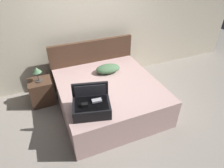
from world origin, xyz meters
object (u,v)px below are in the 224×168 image
object	(u,v)px
bed	(109,97)
pillow_near_headboard	(108,69)
table_lamp	(37,71)
hard_case_large	(91,105)
nightstand	(42,92)

from	to	relation	value
bed	pillow_near_headboard	size ratio (longest dim) A/B	3.78
pillow_near_headboard	table_lamp	bearing A→B (deg)	168.80
hard_case_large	table_lamp	xyz separation A→B (m)	(-0.67, 1.27, 0.07)
hard_case_large	pillow_near_headboard	size ratio (longest dim) A/B	1.29
nightstand	table_lamp	distance (m)	0.49
hard_case_large	pillow_near_headboard	xyz separation A→B (m)	(0.66, 1.00, -0.04)
bed	table_lamp	distance (m)	1.45
bed	nightstand	world-z (taller)	bed
bed	hard_case_large	bearing A→B (deg)	-131.83
pillow_near_headboard	table_lamp	distance (m)	1.36
bed	nightstand	distance (m)	1.37
bed	pillow_near_headboard	xyz separation A→B (m)	(0.15, 0.43, 0.36)
hard_case_large	nightstand	bearing A→B (deg)	131.83
table_lamp	hard_case_large	bearing A→B (deg)	-62.26
bed	hard_case_large	world-z (taller)	hard_case_large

